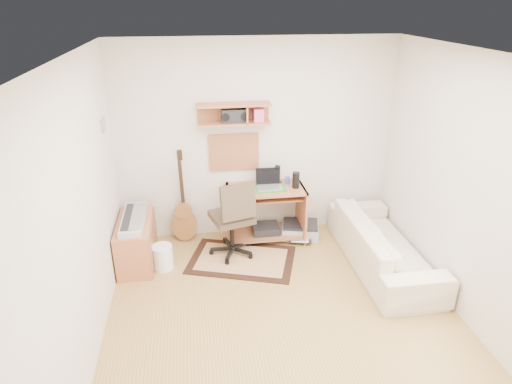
{
  "coord_description": "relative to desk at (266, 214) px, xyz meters",
  "views": [
    {
      "loc": [
        -0.82,
        -3.49,
        3.03
      ],
      "look_at": [
        -0.15,
        1.05,
        1.0
      ],
      "focal_mm": 31.24,
      "sensor_mm": 36.0,
      "label": 1
    }
  ],
  "objects": [
    {
      "name": "floor",
      "position": [
        -0.08,
        -1.73,
        -0.38
      ],
      "size": [
        3.6,
        4.0,
        0.01
      ],
      "primitive_type": "cube",
      "color": "#AC8348",
      "rests_on": "ground"
    },
    {
      "name": "ceiling",
      "position": [
        -0.08,
        -1.73,
        2.23
      ],
      "size": [
        3.6,
        4.0,
        0.01
      ],
      "primitive_type": "cube",
      "color": "white",
      "rests_on": "ground"
    },
    {
      "name": "back_wall",
      "position": [
        -0.08,
        0.28,
        0.93
      ],
      "size": [
        3.6,
        0.01,
        2.6
      ],
      "primitive_type": "cube",
      "color": "beige",
      "rests_on": "ground"
    },
    {
      "name": "left_wall",
      "position": [
        -1.89,
        -1.73,
        0.93
      ],
      "size": [
        0.01,
        4.0,
        2.6
      ],
      "primitive_type": "cube",
      "color": "beige",
      "rests_on": "ground"
    },
    {
      "name": "right_wall",
      "position": [
        1.72,
        -1.73,
        0.93
      ],
      "size": [
        0.01,
        4.0,
        2.6
      ],
      "primitive_type": "cube",
      "color": "beige",
      "rests_on": "ground"
    },
    {
      "name": "wall_shelf",
      "position": [
        -0.38,
        0.15,
        1.32
      ],
      "size": [
        0.9,
        0.25,
        0.26
      ],
      "primitive_type": "cube",
      "color": "#BD6A42",
      "rests_on": "back_wall"
    },
    {
      "name": "cork_board",
      "position": [
        -0.38,
        0.25,
        0.79
      ],
      "size": [
        0.64,
        0.03,
        0.49
      ],
      "primitive_type": "cube",
      "color": "#A67653",
      "rests_on": "back_wall"
    },
    {
      "name": "wall_photo",
      "position": [
        -1.87,
        -0.23,
        1.34
      ],
      "size": [
        0.02,
        0.2,
        0.15
      ],
      "primitive_type": "cube",
      "color": "#4C8CBF",
      "rests_on": "left_wall"
    },
    {
      "name": "desk",
      "position": [
        0.0,
        0.0,
        0.0
      ],
      "size": [
        1.0,
        0.55,
        0.75
      ],
      "primitive_type": null,
      "color": "#BD6A42",
      "rests_on": "floor"
    },
    {
      "name": "laptop",
      "position": [
        0.04,
        -0.02,
        0.5
      ],
      "size": [
        0.32,
        0.32,
        0.24
      ],
      "primitive_type": null,
      "rotation": [
        0.0,
        0.0,
        -0.01
      ],
      "color": "silver",
      "rests_on": "desk"
    },
    {
      "name": "speaker",
      "position": [
        0.38,
        -0.05,
        0.48
      ],
      "size": [
        0.09,
        0.09,
        0.21
      ],
      "primitive_type": "cylinder",
      "color": "black",
      "rests_on": "desk"
    },
    {
      "name": "desk_lamp",
      "position": [
        0.21,
        0.14,
        0.51
      ],
      "size": [
        0.09,
        0.09,
        0.27
      ],
      "primitive_type": null,
      "color": "black",
      "rests_on": "desk"
    },
    {
      "name": "pencil_cup",
      "position": [
        0.31,
        0.1,
        0.42
      ],
      "size": [
        0.07,
        0.07,
        0.1
      ],
      "primitive_type": "cylinder",
      "color": "#394FAB",
      "rests_on": "desk"
    },
    {
      "name": "boombox",
      "position": [
        -0.38,
        0.15,
        1.3
      ],
      "size": [
        0.32,
        0.15,
        0.16
      ],
      "primitive_type": "cube",
      "color": "black",
      "rests_on": "wall_shelf"
    },
    {
      "name": "rug",
      "position": [
        -0.38,
        -0.5,
        -0.37
      ],
      "size": [
        1.47,
        1.2,
        0.02
      ],
      "primitive_type": "cube",
      "rotation": [
        0.0,
        0.0,
        -0.32
      ],
      "color": "beige",
      "rests_on": "floor"
    },
    {
      "name": "task_chair",
      "position": [
        -0.49,
        -0.33,
        0.15
      ],
      "size": [
        0.67,
        0.67,
        1.05
      ],
      "primitive_type": null,
      "rotation": [
        0.0,
        0.0,
        0.29
      ],
      "color": "#3D3024",
      "rests_on": "floor"
    },
    {
      "name": "cabinet",
      "position": [
        -1.66,
        -0.33,
        -0.1
      ],
      "size": [
        0.4,
        0.9,
        0.55
      ],
      "primitive_type": "cube",
      "color": "#BD6A42",
      "rests_on": "floor"
    },
    {
      "name": "music_keyboard",
      "position": [
        -1.66,
        -0.33,
        0.21
      ],
      "size": [
        0.26,
        0.82,
        0.07
      ],
      "primitive_type": "cube",
      "color": "#B2B5BA",
      "rests_on": "cabinet"
    },
    {
      "name": "guitar",
      "position": [
        -1.08,
        0.13,
        0.25
      ],
      "size": [
        0.35,
        0.23,
        1.24
      ],
      "primitive_type": null,
      "rotation": [
        0.0,
        0.0,
        -0.08
      ],
      "color": "#935D2D",
      "rests_on": "floor"
    },
    {
      "name": "waste_basket",
      "position": [
        -1.35,
        -0.53,
        -0.23
      ],
      "size": [
        0.29,
        0.29,
        0.3
      ],
      "primitive_type": "cylinder",
      "rotation": [
        0.0,
        0.0,
        0.19
      ],
      "color": "white",
      "rests_on": "floor"
    },
    {
      "name": "printer",
      "position": [
        0.48,
        -0.0,
        -0.29
      ],
      "size": [
        0.56,
        0.48,
        0.18
      ],
      "primitive_type": "cube",
      "rotation": [
        0.0,
        0.0,
        -0.23
      ],
      "color": "#A5A8AA",
      "rests_on": "floor"
    },
    {
      "name": "sofa",
      "position": [
        1.3,
        -0.84,
        0.01
      ],
      "size": [
        0.58,
        1.97,
        0.77
      ],
      "primitive_type": "imported",
      "rotation": [
        0.0,
        0.0,
        1.57
      ],
      "color": "beige",
      "rests_on": "floor"
    }
  ]
}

